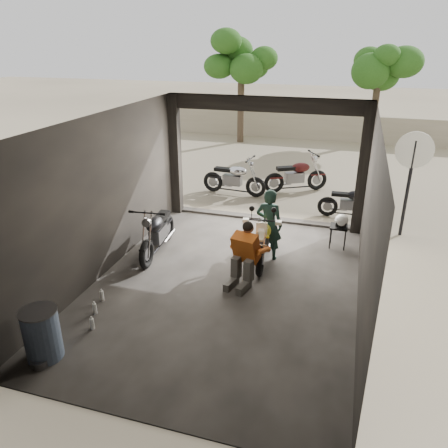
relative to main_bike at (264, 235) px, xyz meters
The scene contains 16 objects.
ground 1.47m from the main_bike, 111.26° to the right, with size 80.00×80.00×0.00m, color #7A6D56.
garage 1.10m from the main_bike, 124.53° to the right, with size 7.00×7.13×3.20m.
boundary_wall 12.75m from the main_bike, 92.20° to the left, with size 18.00×0.30×1.20m, color gray.
tree_left 12.25m from the main_bike, 107.24° to the left, with size 2.20×2.20×5.60m.
tree_right 13.29m from the main_bike, 79.72° to the left, with size 2.20×2.20×5.00m.
main_bike is the anchor object (origin of this frame).
left_bike 2.36m from the main_bike, behind, with size 0.73×1.76×1.19m, color black, non-canonical shape.
outside_bike_a 4.39m from the main_bike, 113.93° to the left, with size 0.73×1.77×1.20m, color black, non-canonical shape.
outside_bike_b 4.83m from the main_bike, 89.96° to the left, with size 0.74×1.80×1.22m, color #431010, non-canonical shape.
outside_bike_c 3.50m from the main_bike, 60.32° to the left, with size 0.63×1.52×1.03m, color black, non-canonical shape.
rider 0.25m from the main_bike, 56.04° to the left, with size 0.58×0.38×1.60m, color #162C26.
mechanic 1.17m from the main_bike, 98.20° to the right, with size 0.63×0.86×1.24m, color #CF611B, non-canonical shape.
stool 1.88m from the main_bike, 36.37° to the left, with size 0.39×0.39×0.54m.
helmet 1.90m from the main_bike, 35.42° to the left, with size 0.31×0.32×0.29m, color white.
oil_drum 4.76m from the main_bike, 121.53° to the right, with size 0.53×0.53×0.83m, color #455774.
sign_post 3.90m from the main_bike, 37.42° to the left, with size 0.85×0.08×2.55m.
Camera 1 is at (2.12, -7.10, 4.48)m, focal length 35.00 mm.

